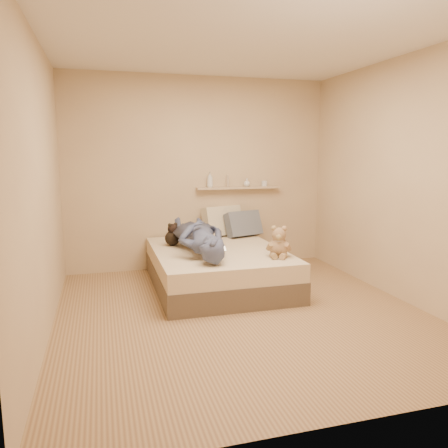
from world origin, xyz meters
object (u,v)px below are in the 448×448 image
object	(u,v)px
pillow_cream	(222,221)
bed	(218,268)
person	(199,236)
wall_shelf	(239,188)
game_console	(219,249)
dark_plush	(172,236)
pillow_grey	(243,224)
teddy_bear	(279,244)

from	to	relation	value
pillow_cream	bed	bearing A→B (deg)	-109.38
person	wall_shelf	distance (m)	1.32
bed	game_console	bearing A→B (deg)	-103.97
dark_plush	wall_shelf	distance (m)	1.29
game_console	dark_plush	bearing A→B (deg)	109.97
bed	pillow_grey	size ratio (longest dim) A/B	3.80
dark_plush	wall_shelf	bearing A→B (deg)	28.52
bed	dark_plush	distance (m)	0.69
game_console	pillow_grey	size ratio (longest dim) A/B	0.31
bed	pillow_cream	xyz separation A→B (m)	(0.29, 0.83, 0.43)
bed	wall_shelf	xyz separation A→B (m)	(0.55, 0.91, 0.88)
teddy_bear	pillow_grey	bearing A→B (deg)	89.79
bed	person	distance (m)	0.48
teddy_bear	wall_shelf	size ratio (longest dim) A/B	0.29
game_console	person	xyz separation A→B (m)	(-0.09, 0.54, 0.05)
teddy_bear	pillow_grey	size ratio (longest dim) A/B	0.71
game_console	pillow_grey	bearing A→B (deg)	61.27
pillow_cream	wall_shelf	size ratio (longest dim) A/B	0.46
dark_plush	wall_shelf	size ratio (longest dim) A/B	0.24
bed	pillow_grey	distance (m)	0.97
game_console	person	size ratio (longest dim) A/B	0.10
teddy_bear	pillow_grey	distance (m)	1.25
dark_plush	pillow_cream	bearing A→B (deg)	31.90
pillow_cream	dark_plush	bearing A→B (deg)	-148.10
pillow_cream	pillow_grey	bearing A→B (deg)	-28.25
game_console	pillow_cream	distance (m)	1.48
teddy_bear	dark_plush	bearing A→B (deg)	138.78
bed	dark_plush	bearing A→B (deg)	144.24
pillow_cream	pillow_grey	world-z (taller)	pillow_cream
teddy_bear	dark_plush	xyz separation A→B (m)	(-1.03, 0.90, -0.02)
bed	pillow_cream	size ratio (longest dim) A/B	3.45
wall_shelf	teddy_bear	bearing A→B (deg)	-90.08
game_console	teddy_bear	xyz separation A→B (m)	(0.69, 0.03, 0.01)
pillow_cream	person	xyz separation A→B (m)	(-0.53, -0.87, -0.01)
game_console	wall_shelf	world-z (taller)	wall_shelf
dark_plush	pillow_cream	world-z (taller)	pillow_cream
pillow_cream	person	size ratio (longest dim) A/B	0.36
bed	game_console	size ratio (longest dim) A/B	12.27
bed	pillow_cream	distance (m)	0.98
bed	wall_shelf	bearing A→B (deg)	58.82
bed	teddy_bear	size ratio (longest dim) A/B	5.37
pillow_grey	pillow_cream	bearing A→B (deg)	151.75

